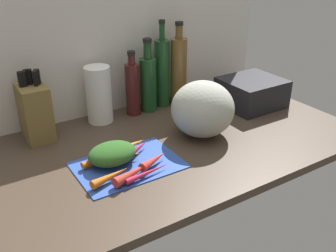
# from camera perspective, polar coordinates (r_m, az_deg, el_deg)

# --- Properties ---
(ground_plane) EXTENTS (1.70, 0.80, 0.03)m
(ground_plane) POSITION_cam_1_polar(r_m,az_deg,el_deg) (1.38, -4.78, -4.12)
(ground_plane) COLOR #47382B
(wall_back) EXTENTS (1.70, 0.03, 0.60)m
(wall_back) POSITION_cam_1_polar(r_m,az_deg,el_deg) (1.59, -11.87, 11.82)
(wall_back) COLOR silver
(wall_back) RESTS_ON ground_plane
(cutting_board) EXTENTS (0.34, 0.24, 0.01)m
(cutting_board) POSITION_cam_1_polar(r_m,az_deg,el_deg) (1.28, -5.96, -5.70)
(cutting_board) COLOR #2D51B7
(cutting_board) RESTS_ON ground_plane
(carrot_0) EXTENTS (0.08, 0.09, 0.02)m
(carrot_0) POSITION_cam_1_polar(r_m,az_deg,el_deg) (1.31, -6.84, -4.30)
(carrot_0) COLOR orange
(carrot_0) RESTS_ON cutting_board
(carrot_1) EXTENTS (0.10, 0.04, 0.02)m
(carrot_1) POSITION_cam_1_polar(r_m,az_deg,el_deg) (1.29, -10.69, -5.08)
(carrot_1) COLOR orange
(carrot_1) RESTS_ON cutting_board
(carrot_2) EXTENTS (0.11, 0.05, 0.03)m
(carrot_2) POSITION_cam_1_polar(r_m,az_deg,el_deg) (1.30, -9.45, -4.48)
(carrot_2) COLOR red
(carrot_2) RESTS_ON cutting_board
(carrot_3) EXTENTS (0.14, 0.11, 0.03)m
(carrot_3) POSITION_cam_1_polar(r_m,az_deg,el_deg) (1.33, -7.83, -3.63)
(carrot_3) COLOR red
(carrot_3) RESTS_ON cutting_board
(carrot_4) EXTENTS (0.16, 0.05, 0.03)m
(carrot_4) POSITION_cam_1_polar(r_m,az_deg,el_deg) (1.35, -6.85, -3.04)
(carrot_4) COLOR orange
(carrot_4) RESTS_ON cutting_board
(carrot_5) EXTENTS (0.13, 0.07, 0.03)m
(carrot_5) POSITION_cam_1_polar(r_m,az_deg,el_deg) (1.26, -2.07, -5.06)
(carrot_5) COLOR red
(carrot_5) RESTS_ON cutting_board
(carrot_6) EXTENTS (0.13, 0.06, 0.03)m
(carrot_6) POSITION_cam_1_polar(r_m,az_deg,el_deg) (1.29, -6.76, -4.51)
(carrot_6) COLOR orange
(carrot_6) RESTS_ON cutting_board
(carrot_7) EXTENTS (0.13, 0.09, 0.03)m
(carrot_7) POSITION_cam_1_polar(r_m,az_deg,el_deg) (1.33, -4.77, -3.50)
(carrot_7) COLOR #B2264C
(carrot_7) RESTS_ON cutting_board
(carrot_8) EXTENTS (0.13, 0.06, 0.03)m
(carrot_8) POSITION_cam_1_polar(r_m,az_deg,el_deg) (1.35, -5.60, -2.90)
(carrot_8) COLOR orange
(carrot_8) RESTS_ON cutting_board
(carrot_9) EXTENTS (0.17, 0.08, 0.03)m
(carrot_9) POSITION_cam_1_polar(r_m,az_deg,el_deg) (1.20, -5.00, -6.82)
(carrot_9) COLOR red
(carrot_9) RESTS_ON cutting_board
(carrot_10) EXTENTS (0.17, 0.04, 0.02)m
(carrot_10) POSITION_cam_1_polar(r_m,az_deg,el_deg) (1.21, -2.96, -6.90)
(carrot_10) COLOR #B2264C
(carrot_10) RESTS_ON cutting_board
(carrot_11) EXTENTS (0.14, 0.06, 0.03)m
(carrot_11) POSITION_cam_1_polar(r_m,az_deg,el_deg) (1.20, -8.52, -7.40)
(carrot_11) COLOR orange
(carrot_11) RESTS_ON cutting_board
(carrot_greens_pile) EXTENTS (0.16, 0.13, 0.07)m
(carrot_greens_pile) POSITION_cam_1_polar(r_m,az_deg,el_deg) (1.27, -8.29, -4.08)
(carrot_greens_pile) COLOR #2D6023
(carrot_greens_pile) RESTS_ON cutting_board
(winter_squash) EXTENTS (0.24, 0.24, 0.21)m
(winter_squash) POSITION_cam_1_polar(r_m,az_deg,el_deg) (1.44, 5.17, 2.53)
(winter_squash) COLOR #B2B7A8
(winter_squash) RESTS_ON ground_plane
(knife_block) EXTENTS (0.10, 0.15, 0.26)m
(knife_block) POSITION_cam_1_polar(r_m,az_deg,el_deg) (1.49, -19.17, 2.09)
(knife_block) COLOR brown
(knife_block) RESTS_ON ground_plane
(paper_towel_roll) EXTENTS (0.10, 0.10, 0.23)m
(paper_towel_roll) POSITION_cam_1_polar(r_m,az_deg,el_deg) (1.57, -10.26, 4.61)
(paper_towel_roll) COLOR white
(paper_towel_roll) RESTS_ON ground_plane
(bottle_0) EXTENTS (0.06, 0.06, 0.27)m
(bottle_0) POSITION_cam_1_polar(r_m,az_deg,el_deg) (1.61, -5.28, 5.63)
(bottle_0) COLOR #471919
(bottle_0) RESTS_ON ground_plane
(bottle_1) EXTENTS (0.07, 0.07, 0.32)m
(bottle_1) POSITION_cam_1_polar(r_m,az_deg,el_deg) (1.65, -2.97, 6.48)
(bottle_1) COLOR #19421E
(bottle_1) RESTS_ON ground_plane
(bottle_2) EXTENTS (0.07, 0.07, 0.38)m
(bottle_2) POSITION_cam_1_polar(r_m,az_deg,el_deg) (1.69, -0.86, 8.02)
(bottle_2) COLOR #19421E
(bottle_2) RESTS_ON ground_plane
(bottle_3) EXTENTS (0.07, 0.07, 0.37)m
(bottle_3) POSITION_cam_1_polar(r_m,az_deg,el_deg) (1.71, 1.58, 8.28)
(bottle_3) COLOR brown
(bottle_3) RESTS_ON ground_plane
(dish_rack) EXTENTS (0.25, 0.23, 0.12)m
(dish_rack) POSITION_cam_1_polar(r_m,az_deg,el_deg) (1.76, 12.30, 4.91)
(dish_rack) COLOR black
(dish_rack) RESTS_ON ground_plane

